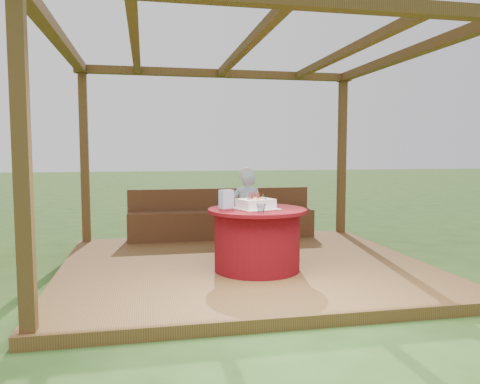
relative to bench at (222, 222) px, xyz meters
name	(u,v)px	position (x,y,z in m)	size (l,w,h in m)	color
ground	(244,272)	(0.00, -1.72, -0.38)	(60.00, 60.00, 0.00)	#2D521B
deck	(244,267)	(0.00, -1.72, -0.32)	(4.50, 4.00, 0.12)	brown
pergola	(244,80)	(0.00, -1.72, 2.02)	(4.50, 4.00, 2.72)	brown
bench	(222,222)	(0.00, 0.00, 0.00)	(3.00, 0.42, 0.80)	brown
table	(257,239)	(0.08, -2.10, 0.11)	(1.17, 1.17, 0.74)	maroon
chair	(237,219)	(0.05, -1.04, 0.19)	(0.50, 0.50, 0.84)	#372311
elderly_woman	(247,211)	(0.11, -1.35, 0.35)	(0.46, 0.34, 1.20)	#AADEFC
birthday_cake	(256,204)	(0.06, -2.09, 0.53)	(0.55, 0.55, 0.19)	white
gift_bag	(226,199)	(-0.28, -2.01, 0.58)	(0.15, 0.10, 0.22)	#E997D0
drinking_glass	(261,208)	(0.04, -2.45, 0.52)	(0.11, 0.11, 0.10)	white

